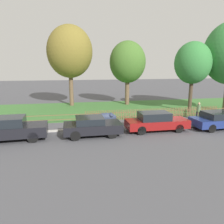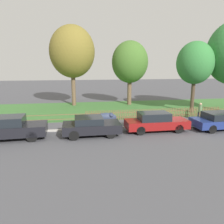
{
  "view_description": "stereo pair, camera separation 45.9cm",
  "coord_description": "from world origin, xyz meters",
  "views": [
    {
      "loc": [
        -7.5,
        -15.47,
        4.62
      ],
      "look_at": [
        -4.27,
        0.93,
        1.1
      ],
      "focal_mm": 35.0,
      "sensor_mm": 36.0,
      "label": 1
    },
    {
      "loc": [
        -7.05,
        -15.56,
        4.62
      ],
      "look_at": [
        -4.27,
        0.93,
        1.1
      ],
      "focal_mm": 35.0,
      "sensor_mm": 36.0,
      "label": 2
    }
  ],
  "objects": [
    {
      "name": "parked_car_red_compact",
      "position": [
        3.6,
        -1.39,
        0.66
      ],
      "size": [
        4.43,
        1.96,
        1.28
      ],
      "rotation": [
        0.0,
        0.0,
        0.02
      ],
      "color": "navy",
      "rests_on": "ground"
    },
    {
      "name": "kerb_stone",
      "position": [
        0.0,
        0.1,
        0.06
      ],
      "size": [
        38.74,
        0.2,
        0.12
      ],
      "primitive_type": "cube",
      "color": "#B2ADA3",
      "rests_on": "ground"
    },
    {
      "name": "pedestrian_near_fence",
      "position": [
        3.52,
        1.35,
        0.87
      ],
      "size": [
        0.42,
        0.42,
        1.55
      ],
      "rotation": [
        0.0,
        0.0,
        2.69
      ],
      "color": "black",
      "rests_on": "ground"
    },
    {
      "name": "grass_strip",
      "position": [
        0.0,
        7.71,
        0.01
      ],
      "size": [
        38.74,
        10.11,
        0.01
      ],
      "primitive_type": "cube",
      "color": "#3D7033",
      "rests_on": "ground"
    },
    {
      "name": "parked_car_black_saloon",
      "position": [
        -6.08,
        -1.31,
        0.68
      ],
      "size": [
        3.85,
        1.88,
        1.29
      ],
      "rotation": [
        0.0,
        0.0,
        0.0
      ],
      "color": "black",
      "rests_on": "ground"
    },
    {
      "name": "tree_nearest_kerb",
      "position": [
        -7.25,
        10.74,
        6.22
      ],
      "size": [
        5.17,
        5.17,
        9.22
      ],
      "color": "brown",
      "rests_on": "ground"
    },
    {
      "name": "park_fence",
      "position": [
        -0.0,
        2.67,
        0.45
      ],
      "size": [
        38.74,
        0.05,
        0.9
      ],
      "color": "brown",
      "rests_on": "ground"
    },
    {
      "name": "covered_motorcycle",
      "position": [
        -4.72,
        1.08,
        0.61
      ],
      "size": [
        1.87,
        0.71,
        1.02
      ],
      "rotation": [
        0.0,
        0.0,
        -0.0
      ],
      "color": "black",
      "rests_on": "ground"
    },
    {
      "name": "tree_mid_park",
      "position": [
        4.52,
        4.49,
        4.91
      ],
      "size": [
        3.56,
        3.56,
        6.99
      ],
      "color": "#473828",
      "rests_on": "ground"
    },
    {
      "name": "parked_car_silver_hatchback",
      "position": [
        -11.26,
        -1.21,
        0.76
      ],
      "size": [
        4.46,
        2.04,
        1.5
      ],
      "rotation": [
        0.0,
        0.0,
        0.04
      ],
      "color": "black",
      "rests_on": "ground"
    },
    {
      "name": "tree_behind_motorcycle",
      "position": [
        -0.56,
        10.2,
        5.07
      ],
      "size": [
        4.28,
        4.28,
        7.56
      ],
      "color": "brown",
      "rests_on": "ground"
    },
    {
      "name": "parked_car_navy_estate",
      "position": [
        -1.42,
        -1.1,
        0.7
      ],
      "size": [
        4.49,
        1.66,
        1.39
      ],
      "rotation": [
        0.0,
        0.0,
        -0.01
      ],
      "color": "maroon",
      "rests_on": "ground"
    },
    {
      "name": "ground_plane",
      "position": [
        0.0,
        0.0,
        0.0
      ],
      "size": [
        120.0,
        120.0,
        0.0
      ],
      "primitive_type": "plane",
      "color": "#4C4C51"
    }
  ]
}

